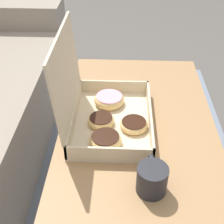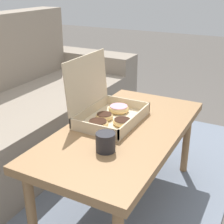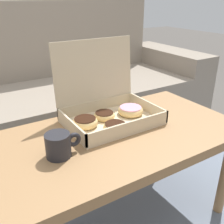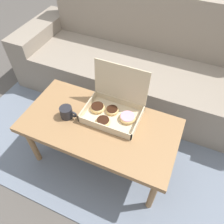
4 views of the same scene
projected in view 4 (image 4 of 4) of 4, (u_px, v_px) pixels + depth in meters
name	position (u px, v px, depth m)	size (l,w,h in m)	color
ground_plane	(107.00, 149.00, 1.89)	(12.00, 12.00, 0.00)	#514C47
area_rug	(120.00, 123.00, 2.07)	(2.56, 1.84, 0.01)	slate
couch	(140.00, 66.00, 2.15)	(2.44, 0.82, 0.94)	gray
coffee_table	(100.00, 128.00, 1.52)	(1.07, 0.54, 0.47)	#997047
pastry_box	(113.00, 108.00, 1.50)	(0.38, 0.30, 0.33)	beige
coffee_mug	(67.00, 112.00, 1.49)	(0.13, 0.09, 0.08)	#232328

